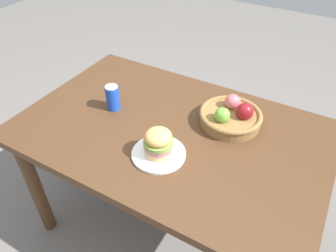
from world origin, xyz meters
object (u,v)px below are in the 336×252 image
object	(u,v)px
plate	(159,154)
soda_can	(112,98)
sandwich	(158,142)
fruit_basket	(231,116)

from	to	relation	value
plate	soda_can	bearing A→B (deg)	154.97
plate	sandwich	world-z (taller)	sandwich
soda_can	fruit_basket	distance (m)	0.57
soda_can	fruit_basket	world-z (taller)	soda_can
sandwich	fruit_basket	size ratio (longest dim) A/B	0.43
fruit_basket	soda_can	bearing A→B (deg)	-161.73
soda_can	fruit_basket	size ratio (longest dim) A/B	0.43
sandwich	soda_can	distance (m)	0.40
plate	sandwich	distance (m)	0.07
plate	fruit_basket	bearing A→B (deg)	62.68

